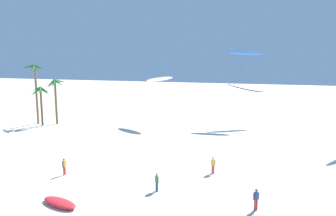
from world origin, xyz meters
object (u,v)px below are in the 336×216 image
object	(u,v)px
flying_kite_4	(246,53)
person_near_right	(213,164)
palm_tree_2	(41,93)
person_near_left	(256,198)
palm_tree_0	(36,76)
person_mid_field	(157,181)
flying_kite_5	(159,79)
grounded_kite_1	(60,203)
flying_kite_6	(246,88)
person_foreground_walker	(64,166)
palm_tree_1	(55,88)

from	to	relation	value
flying_kite_4	person_near_right	size ratio (longest dim) A/B	7.59
palm_tree_2	person_near_right	distance (m)	35.38
flying_kite_4	person_near_left	size ratio (longest dim) A/B	7.71
palm_tree_0	person_near_right	distance (m)	37.57
palm_tree_2	flying_kite_4	world-z (taller)	flying_kite_4
person_near_left	person_mid_field	bearing A→B (deg)	173.99
flying_kite_5	grounded_kite_1	bearing A→B (deg)	-83.99
person_near_left	person_mid_field	world-z (taller)	person_near_left
flying_kite_6	person_foreground_walker	distance (m)	33.83
person_foreground_walker	person_mid_field	distance (m)	10.00
person_mid_field	palm_tree_0	bearing A→B (deg)	145.69
flying_kite_4	person_near_right	xyz separation A→B (m)	(-0.58, -27.26, -11.41)
person_near_left	palm_tree_1	bearing A→B (deg)	147.48
palm_tree_2	palm_tree_0	bearing A→B (deg)	153.17
person_foreground_walker	person_near_right	bearing A→B (deg)	20.02
person_foreground_walker	grounded_kite_1	bearing A→B (deg)	-56.58
flying_kite_6	palm_tree_0	bearing A→B (deg)	-163.49
flying_kite_4	flying_kite_6	world-z (taller)	flying_kite_4
flying_kite_5	person_mid_field	xyz separation A→B (m)	(9.63, -27.14, -7.04)
palm_tree_2	person_near_left	xyz separation A→B (m)	(36.67, -20.52, -4.66)
flying_kite_5	person_foreground_walker	xyz separation A→B (m)	(-0.35, -26.38, -7.00)
person_near_right	flying_kite_5	bearing A→B (deg)	122.20
palm_tree_1	flying_kite_6	bearing A→B (deg)	16.24
person_foreground_walker	person_mid_field	world-z (taller)	person_foreground_walker
person_near_left	grounded_kite_1	bearing A→B (deg)	-164.59
flying_kite_4	person_foreground_walker	bearing A→B (deg)	-113.99
flying_kite_5	person_near_right	distance (m)	26.18
flying_kite_6	person_near_right	size ratio (longest dim) A/B	5.80
person_near_left	person_near_right	xyz separation A→B (m)	(-4.46, 6.66, 0.01)
flying_kite_6	grounded_kite_1	distance (m)	37.78
person_mid_field	flying_kite_6	bearing A→B (deg)	81.25
flying_kite_6	person_near_right	bearing A→B (deg)	-92.10
palm_tree_0	person_mid_field	bearing A→B (deg)	-34.31
grounded_kite_1	flying_kite_4	bearing A→B (deg)	74.31
person_near_right	person_mid_field	bearing A→B (deg)	-123.42
flying_kite_6	person_foreground_walker	world-z (taller)	flying_kite_6
flying_kite_4	person_near_left	bearing A→B (deg)	-83.47
grounded_kite_1	flying_kite_5	bearing A→B (deg)	96.01
person_near_right	person_near_left	bearing A→B (deg)	-56.19
palm_tree_1	flying_kite_6	world-z (taller)	palm_tree_1
flying_kite_6	person_foreground_walker	xyz separation A→B (m)	(-14.71, -29.96, -5.54)
palm_tree_0	palm_tree_1	distance (m)	3.85
palm_tree_2	flying_kite_5	world-z (taller)	flying_kite_5
person_foreground_walker	person_near_right	world-z (taller)	person_near_right
person_foreground_walker	palm_tree_2	bearing A→B (deg)	134.27
palm_tree_0	person_near_left	world-z (taller)	palm_tree_0
palm_tree_2	grounded_kite_1	distance (m)	33.47
flying_kite_5	person_near_right	size ratio (longest dim) A/B	5.81
flying_kite_6	person_near_right	world-z (taller)	flying_kite_6
palm_tree_0	palm_tree_1	size ratio (longest dim) A/B	1.31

